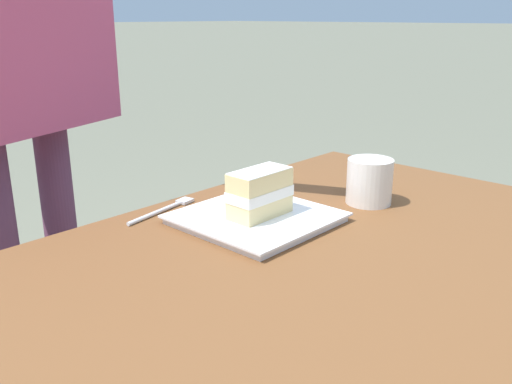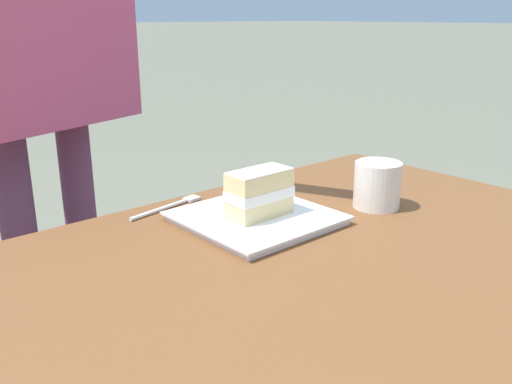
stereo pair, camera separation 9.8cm
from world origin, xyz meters
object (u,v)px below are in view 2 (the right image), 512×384
at_px(patio_table, 283,339).
at_px(dessert_plate, 256,218).
at_px(dessert_fork, 171,206).
at_px(coffee_cup, 377,184).
at_px(cake_slice, 259,193).

distance_m(patio_table, dessert_plate, 0.24).
distance_m(dessert_plate, dessert_fork, 0.18).
bearing_deg(coffee_cup, dessert_fork, -40.38).
bearing_deg(dessert_plate, coffee_cup, 158.91).
bearing_deg(dessert_fork, dessert_plate, 113.08).
bearing_deg(cake_slice, coffee_cup, 160.76).
xyz_separation_m(patio_table, cake_slice, (-0.11, -0.18, 0.16)).
xyz_separation_m(dessert_plate, cake_slice, (-0.00, 0.01, 0.05)).
bearing_deg(cake_slice, dessert_plate, -88.37).
relative_size(patio_table, dessert_fork, 7.68).
bearing_deg(coffee_cup, cake_slice, -19.24).
bearing_deg(dessert_plate, dessert_fork, -66.92).
xyz_separation_m(patio_table, dessert_plate, (-0.11, -0.18, 0.11)).
bearing_deg(cake_slice, dessert_fork, -67.86).
distance_m(dessert_fork, coffee_cup, 0.40).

